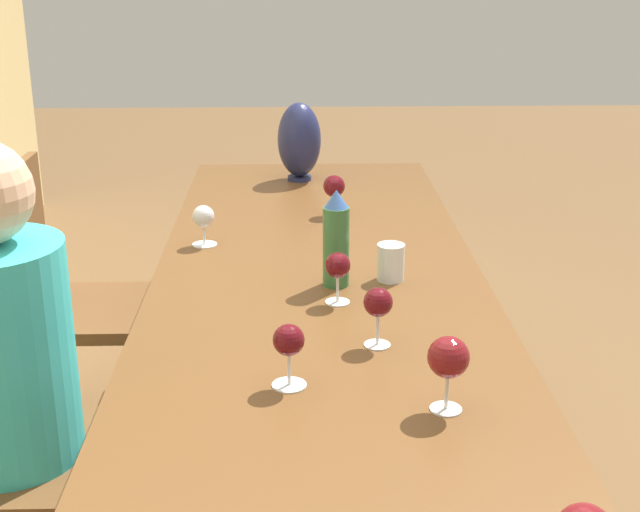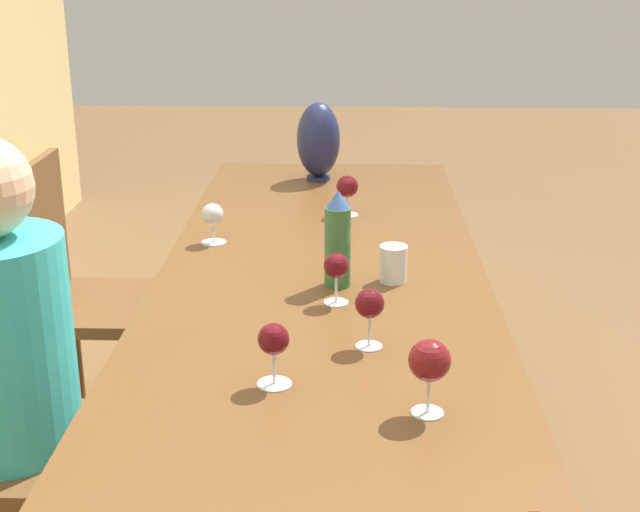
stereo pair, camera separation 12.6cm
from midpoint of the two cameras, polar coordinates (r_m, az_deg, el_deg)
dining_table at (r=2.23m, az=-1.62°, el=-4.15°), size 2.72×0.86×0.77m
water_bottle at (r=2.22m, az=-0.59°, el=1.04°), size 0.07×0.07×0.25m
water_tumbler at (r=2.28m, az=2.97°, el=-0.42°), size 0.07×0.07×0.10m
vase at (r=3.23m, az=-2.46°, el=7.39°), size 0.16×0.16×0.28m
wine_glass_0 at (r=2.56m, az=-8.87°, el=2.40°), size 0.07×0.07×0.12m
wine_glass_1 at (r=2.81m, az=-0.38°, el=4.39°), size 0.07×0.07×0.13m
wine_glass_2 at (r=1.89m, az=1.84°, el=-3.13°), size 0.06×0.06×0.13m
wine_glass_3 at (r=1.73m, az=-4.11°, el=-5.59°), size 0.07×0.07×0.13m
wine_glass_4 at (r=1.64m, az=6.04°, el=-6.58°), size 0.08×0.08×0.15m
wine_glass_6 at (r=2.12m, az=-0.56°, el=-0.73°), size 0.06×0.06×0.13m
chair_far at (r=3.02m, az=-16.86°, el=-2.46°), size 0.44×0.44×0.94m
person_near at (r=2.17m, az=-20.85°, el=-7.45°), size 0.33×0.33×1.21m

